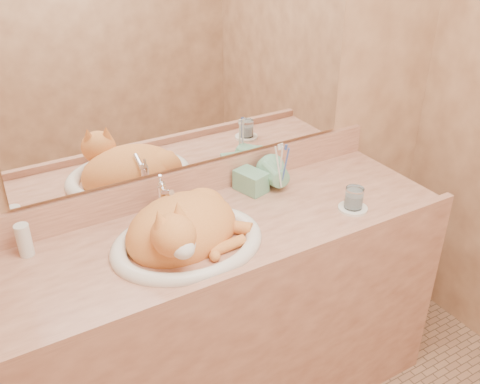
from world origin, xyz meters
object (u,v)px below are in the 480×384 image
vanity_counter (231,320)px  soap_dispenser (263,175)px  water_glass (354,198)px  cat (183,226)px  toothbrush_cup (281,181)px  sink_basin (187,225)px

vanity_counter → soap_dispenser: size_ratio=8.75×
vanity_counter → water_glass: (0.45, -0.12, 0.47)m
vanity_counter → cat: (-0.18, -0.00, 0.49)m
vanity_counter → soap_dispenser: (0.22, 0.13, 0.52)m
soap_dispenser → vanity_counter: bearing=-165.0°
vanity_counter → water_glass: bearing=-15.5°
cat → water_glass: size_ratio=5.13×
cat → toothbrush_cup: 0.47m
cat → water_glass: (0.62, -0.12, -0.02)m
cat → soap_dispenser: bearing=4.9°
water_glass → soap_dispenser: bearing=132.6°
cat → soap_dispenser: size_ratio=2.19×
cat → water_glass: 0.63m
soap_dispenser → water_glass: bearing=-62.9°
cat → toothbrush_cup: bearing=-0.4°
sink_basin → cat: cat is taller
cat → sink_basin: bearing=-82.6°
soap_dispenser → water_glass: 0.34m
toothbrush_cup → water_glass: 0.28m
vanity_counter → water_glass: 0.66m
sink_basin → toothbrush_cup: size_ratio=4.12×
sink_basin → cat: (-0.01, 0.02, -0.01)m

